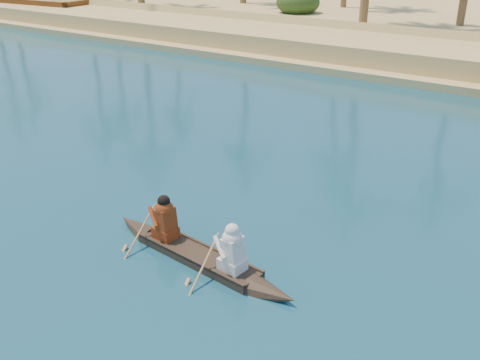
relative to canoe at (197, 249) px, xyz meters
The scene contains 2 objects.
canoe is the anchor object (origin of this frame).
barge_left 41.72m from the canoe, 148.72° to the left, with size 12.24×5.19×1.98m.
Camera 1 is at (5.93, -2.04, 6.21)m, focal length 40.00 mm.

